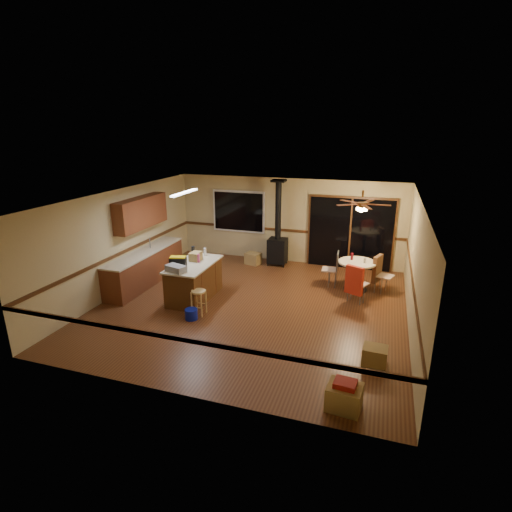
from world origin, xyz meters
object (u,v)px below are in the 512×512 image
at_px(wood_stove, 278,242).
at_px(chair_left, 334,265).
at_px(box_corner_a, 344,397).
at_px(box_under_window, 253,258).
at_px(toolbox_grey, 176,268).
at_px(chair_near, 355,280).
at_px(dining_table, 357,271).
at_px(box_corner_b, 375,356).
at_px(chair_right, 378,269).
at_px(blue_bucket, 191,314).
at_px(kitchen_island, 194,281).
at_px(bar_stool, 199,302).
at_px(toolbox_black, 178,262).

height_order(wood_stove, chair_left, wood_stove).
bearing_deg(box_corner_a, box_under_window, 119.98).
height_order(toolbox_grey, chair_left, toolbox_grey).
xyz_separation_m(wood_stove, box_under_window, (-0.73, -0.17, -0.55)).
xyz_separation_m(chair_near, box_corner_a, (0.19, -3.90, -0.40)).
bearing_deg(dining_table, chair_near, -88.56).
height_order(chair_left, box_corner_a, chair_left).
distance_m(toolbox_grey, box_corner_b, 4.68).
height_order(chair_right, box_corner_a, chair_right).
relative_size(wood_stove, blue_bucket, 8.94).
distance_m(kitchen_island, box_corner_b, 4.68).
bearing_deg(kitchen_island, bar_stool, -58.08).
height_order(chair_left, box_corner_b, chair_left).
relative_size(toolbox_black, chair_right, 0.55).
distance_m(kitchen_island, wood_stove, 3.33).
distance_m(chair_left, chair_right, 1.12).
distance_m(chair_left, box_under_window, 2.82).
xyz_separation_m(blue_bucket, chair_right, (3.84, 2.93, 0.48)).
xyz_separation_m(toolbox_black, blue_bucket, (0.70, -0.79, -0.89)).
height_order(toolbox_black, blue_bucket, toolbox_black).
bearing_deg(kitchen_island, box_corner_b, -20.88).
height_order(toolbox_black, chair_near, toolbox_black).
distance_m(blue_bucket, dining_table, 4.37).
distance_m(box_under_window, box_corner_a, 6.81).
bearing_deg(chair_near, kitchen_island, -166.93).
bearing_deg(kitchen_island, chair_right, 23.39).
bearing_deg(chair_left, box_corner_a, -80.55).
height_order(wood_stove, box_corner_a, wood_stove).
xyz_separation_m(chair_left, box_corner_b, (1.20, -3.51, -0.42)).
bearing_deg(box_corner_b, chair_right, 91.32).
relative_size(blue_bucket, box_under_window, 0.64).
xyz_separation_m(dining_table, chair_right, (0.53, 0.11, 0.06)).
bearing_deg(toolbox_black, wood_stove, 64.98).
bearing_deg(box_corner_a, toolbox_grey, 149.70).
bearing_deg(wood_stove, toolbox_black, -115.02).
height_order(toolbox_grey, box_corner_b, toolbox_grey).
bearing_deg(dining_table, box_corner_a, -87.40).
distance_m(toolbox_black, dining_table, 4.52).
xyz_separation_m(toolbox_grey, box_under_window, (0.70, 3.51, -0.80)).
distance_m(toolbox_grey, blue_bucket, 1.12).
height_order(wood_stove, dining_table, wood_stove).
xyz_separation_m(kitchen_island, box_corner_a, (3.97, -3.02, -0.26)).
distance_m(toolbox_grey, box_corner_a, 4.81).
bearing_deg(blue_bucket, chair_near, 30.34).
bearing_deg(wood_stove, dining_table, -28.03).
distance_m(bar_stool, box_corner_a, 4.11).
distance_m(toolbox_black, box_corner_b, 4.89).
xyz_separation_m(kitchen_island, box_under_window, (0.57, 2.88, -0.28)).
relative_size(toolbox_black, chair_left, 0.75).
distance_m(kitchen_island, toolbox_grey, 0.82).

